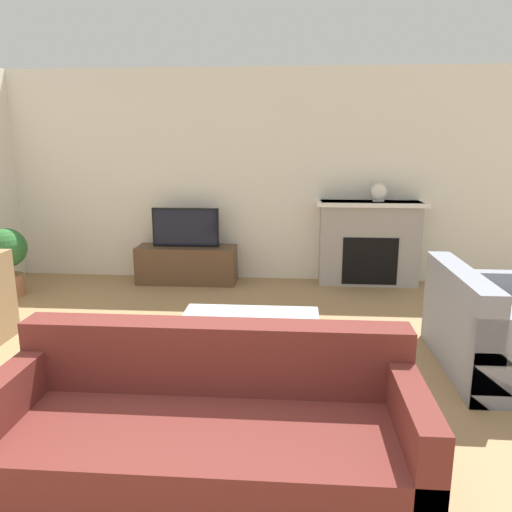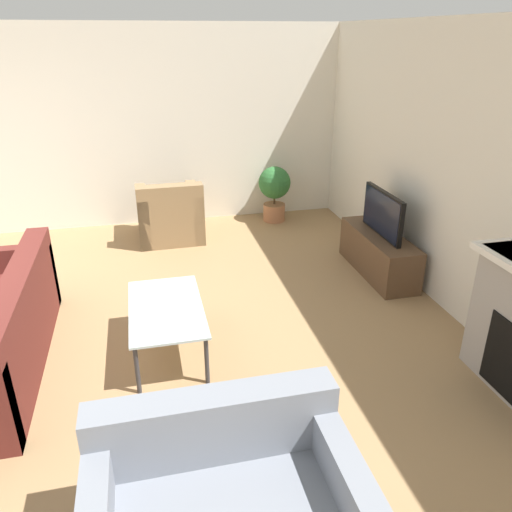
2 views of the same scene
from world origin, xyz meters
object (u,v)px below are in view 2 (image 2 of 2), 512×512
tv (383,213)px  coffee_table (166,311)px  armchair_by_window (170,217)px  couch_loveseat (224,512)px  potted_plant (274,189)px

tv → coffee_table: tv is taller
armchair_by_window → coffee_table: (2.67, -0.22, 0.10)m
couch_loveseat → potted_plant: size_ratio=1.66×
tv → potted_plant: 2.13m
couch_loveseat → coffee_table: size_ratio=1.23×
tv → armchair_by_window: tv is taller
tv → potted_plant: bearing=-160.6°
couch_loveseat → coffee_table: (-1.94, -0.16, 0.11)m
couch_loveseat → coffee_table: bearing=94.6°
potted_plant → tv: bearing=19.4°
tv → coffee_table: 2.70m
couch_loveseat → armchair_by_window: size_ratio=1.52×
tv → couch_loveseat: bearing=-37.8°
armchair_by_window → potted_plant: armchair_by_window is taller
tv → potted_plant: tv is taller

